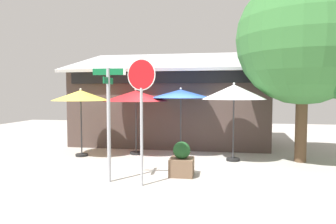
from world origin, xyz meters
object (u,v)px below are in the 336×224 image
patio_umbrella_mustard_left (81,96)px  sidewalk_planter (182,161)px  stop_sign (141,98)px  shade_tree (316,41)px  patio_umbrella_crimson_center (136,96)px  street_sign_post (109,113)px  patio_umbrella_royal_blue_right (181,94)px  patio_umbrella_ivory_far_right (234,93)px

patio_umbrella_mustard_left → sidewalk_planter: patio_umbrella_mustard_left is taller
patio_umbrella_mustard_left → stop_sign: bearing=-44.6°
patio_umbrella_mustard_left → shade_tree: shade_tree is taller
patio_umbrella_crimson_center → shade_tree: 6.22m
patio_umbrella_crimson_center → street_sign_post: bearing=-85.5°
patio_umbrella_royal_blue_right → shade_tree: shade_tree is taller
shade_tree → patio_umbrella_ivory_far_right: bearing=-178.6°
patio_umbrella_crimson_center → patio_umbrella_royal_blue_right: bearing=7.5°
patio_umbrella_mustard_left → sidewalk_planter: 4.62m
stop_sign → shade_tree: bearing=33.5°
patio_umbrella_mustard_left → patio_umbrella_ivory_far_right: patio_umbrella_ivory_far_right is taller
stop_sign → patio_umbrella_ivory_far_right: bearing=53.4°
patio_umbrella_royal_blue_right → shade_tree: (4.33, -0.64, 1.66)m
patio_umbrella_crimson_center → sidewalk_planter: patio_umbrella_crimson_center is taller
sidewalk_planter → patio_umbrella_ivory_far_right: bearing=54.5°
stop_sign → patio_umbrella_royal_blue_right: (0.47, 3.81, 0.08)m
stop_sign → shade_tree: size_ratio=0.50×
street_sign_post → patio_umbrella_royal_blue_right: size_ratio=1.17×
patio_umbrella_crimson_center → patio_umbrella_ivory_far_right: patio_umbrella_ivory_far_right is taller
street_sign_post → patio_umbrella_royal_blue_right: street_sign_post is taller
patio_umbrella_crimson_center → sidewalk_planter: (2.00, -2.54, -1.74)m
stop_sign → patio_umbrella_mustard_left: stop_sign is taller
shade_tree → patio_umbrella_mustard_left: bearing=-178.3°
street_sign_post → patio_umbrella_mustard_left: 3.51m
patio_umbrella_royal_blue_right → shade_tree: bearing=-8.3°
patio_umbrella_mustard_left → shade_tree: bearing=1.7°
patio_umbrella_royal_blue_right → patio_umbrella_ivory_far_right: 1.97m
patio_umbrella_royal_blue_right → sidewalk_planter: (0.38, -2.76, -1.81)m
stop_sign → patio_umbrella_crimson_center: size_ratio=1.27×
patio_umbrella_ivory_far_right → sidewalk_planter: patio_umbrella_ivory_far_right is taller
patio_umbrella_mustard_left → patio_umbrella_crimson_center: bearing=19.5°
stop_sign → patio_umbrella_crimson_center: (-1.16, 3.60, 0.02)m
street_sign_post → patio_umbrella_crimson_center: street_sign_post is taller
street_sign_post → patio_umbrella_mustard_left: street_sign_post is taller
shade_tree → sidewalk_planter: size_ratio=6.56×
patio_umbrella_crimson_center → patio_umbrella_royal_blue_right: (1.63, 0.21, 0.07)m
patio_umbrella_ivory_far_right → street_sign_post: bearing=-137.4°
patio_umbrella_crimson_center → shade_tree: size_ratio=0.40×
patio_umbrella_ivory_far_right → sidewalk_planter: size_ratio=2.79×
street_sign_post → stop_sign: size_ratio=0.94×
street_sign_post → shade_tree: size_ratio=0.47×
patio_umbrella_ivory_far_right → sidewalk_planter: 3.15m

